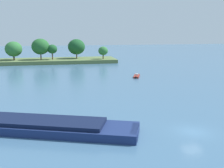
{
  "coord_description": "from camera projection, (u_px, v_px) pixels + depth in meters",
  "views": [
    {
      "loc": [
        -16.87,
        -31.49,
        13.05
      ],
      "look_at": [
        -5.29,
        27.43,
        1.2
      ],
      "focal_mm": 44.63,
      "sensor_mm": 36.0,
      "label": 1
    }
  ],
  "objects": [
    {
      "name": "ground_plane",
      "position": [
        193.0,
        132.0,
        36.03
      ],
      "size": [
        400.0,
        400.0,
        0.0
      ],
      "primitive_type": "plane",
      "color": "#3D607F"
    },
    {
      "name": "treeline_island",
      "position": [
        39.0,
        55.0,
        108.95
      ],
      "size": [
        61.48,
        14.99,
        9.51
      ],
      "color": "#566B3D",
      "rests_on": "ground"
    },
    {
      "name": "fishing_skiff",
      "position": [
        137.0,
        76.0,
        77.35
      ],
      "size": [
        3.12,
        5.39,
        0.93
      ],
      "color": "maroon",
      "rests_on": "ground"
    }
  ]
}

